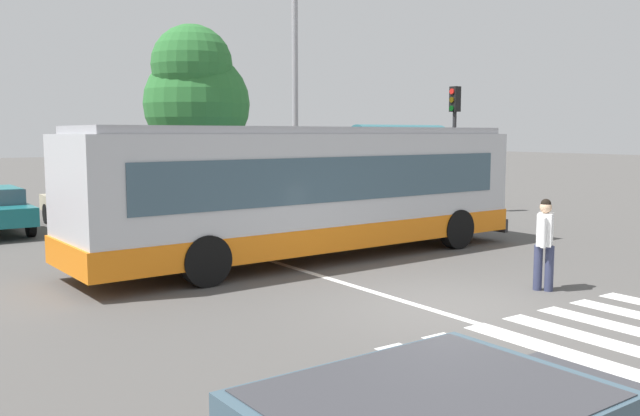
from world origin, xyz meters
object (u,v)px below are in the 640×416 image
object	(u,v)px
background_tree_right	(195,93)
twin_arm_street_lamp	(295,66)
parked_car_blue	(239,194)
bus_stop_shelter	(399,146)
parked_car_black	(171,198)
pedestrian_crossing_street	(545,239)
parked_car_silver	(309,190)
parked_car_champagne	(85,202)
city_transit_bus	(310,191)
traffic_light_far_corner	(454,129)

from	to	relation	value
background_tree_right	twin_arm_street_lamp	bearing A→B (deg)	-89.28
parked_car_blue	background_tree_right	world-z (taller)	background_tree_right
background_tree_right	bus_stop_shelter	bearing A→B (deg)	-44.57
parked_car_black	bus_stop_shelter	world-z (taller)	bus_stop_shelter
pedestrian_crossing_street	bus_stop_shelter	distance (m)	14.20
pedestrian_crossing_street	parked_car_silver	distance (m)	13.92
parked_car_champagne	parked_car_blue	xyz separation A→B (m)	(5.36, -0.16, 0.00)
bus_stop_shelter	background_tree_right	bearing A→B (deg)	135.43
pedestrian_crossing_street	background_tree_right	xyz separation A→B (m)	(1.25, 18.01, 3.59)
pedestrian_crossing_street	bus_stop_shelter	xyz separation A→B (m)	(7.17, 12.17, 1.45)
city_transit_bus	parked_car_blue	distance (m)	8.78
city_transit_bus	parked_car_champagne	bearing A→B (deg)	108.20
city_transit_bus	parked_car_black	bearing A→B (deg)	90.61
parked_car_blue	twin_arm_street_lamp	bearing A→B (deg)	-80.27
parked_car_champagne	background_tree_right	bearing A→B (deg)	36.55
parked_car_blue	parked_car_silver	size ratio (longest dim) A/B	1.02
parked_car_silver	traffic_light_far_corner	bearing A→B (deg)	-45.20
parked_car_blue	pedestrian_crossing_street	bearing A→B (deg)	-93.54
parked_car_champagne	traffic_light_far_corner	size ratio (longest dim) A/B	0.99
bus_stop_shelter	background_tree_right	size ratio (longest dim) A/B	0.59
city_transit_bus	twin_arm_street_lamp	world-z (taller)	twin_arm_street_lamp
pedestrian_crossing_street	parked_car_champagne	world-z (taller)	pedestrian_crossing_street
city_transit_bus	background_tree_right	size ratio (longest dim) A/B	1.57
parked_car_champagne	background_tree_right	distance (m)	8.13
parked_car_silver	traffic_light_far_corner	world-z (taller)	traffic_light_far_corner
twin_arm_street_lamp	parked_car_black	bearing A→B (deg)	138.51
parked_car_black	parked_car_blue	distance (m)	2.65
traffic_light_far_corner	bus_stop_shelter	xyz separation A→B (m)	(-0.35, 2.58, -0.67)
pedestrian_crossing_street	parked_car_champagne	bearing A→B (deg)	108.25
bus_stop_shelter	parked_car_champagne	bearing A→B (deg)	172.44
background_tree_right	city_transit_bus	bearing A→B (deg)	-103.07
city_transit_bus	traffic_light_far_corner	size ratio (longest dim) A/B	2.48
city_transit_bus	twin_arm_street_lamp	distance (m)	7.12
city_transit_bus	traffic_light_far_corner	bearing A→B (deg)	25.41
twin_arm_street_lamp	background_tree_right	xyz separation A→B (m)	(-0.09, 7.39, -0.49)
background_tree_right	parked_car_blue	bearing A→B (deg)	-95.30
twin_arm_street_lamp	background_tree_right	size ratio (longest dim) A/B	1.11
parked_car_champagne	parked_car_black	bearing A→B (deg)	-6.72
parked_car_champagne	parked_car_silver	distance (m)	8.27
bus_stop_shelter	twin_arm_street_lamp	size ratio (longest dim) A/B	0.53
traffic_light_far_corner	bus_stop_shelter	size ratio (longest dim) A/B	1.07
parked_car_blue	background_tree_right	distance (m)	5.85
parked_car_champagne	parked_car_blue	size ratio (longest dim) A/B	0.98
pedestrian_crossing_street	parked_car_champagne	distance (m)	14.45
pedestrian_crossing_street	parked_car_silver	size ratio (longest dim) A/B	0.38
traffic_light_far_corner	twin_arm_street_lamp	bearing A→B (deg)	170.61
parked_car_blue	background_tree_right	xyz separation A→B (m)	(0.41, 4.44, 3.79)
background_tree_right	parked_car_champagne	bearing A→B (deg)	-143.45
parked_car_black	parked_car_champagne	bearing A→B (deg)	173.28
parked_car_champagne	parked_car_silver	xyz separation A→B (m)	(8.27, -0.32, 0.00)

